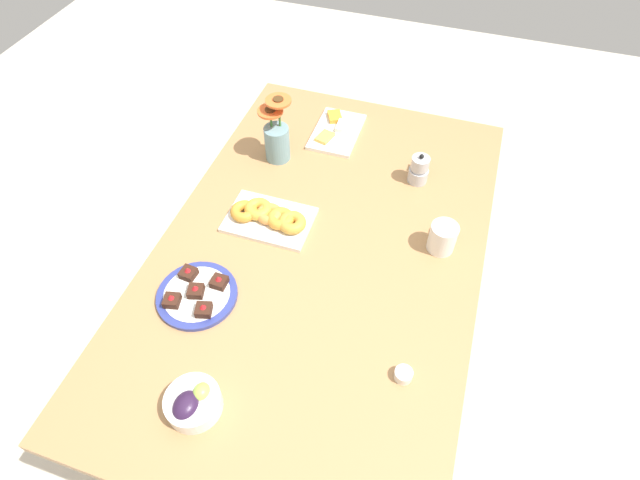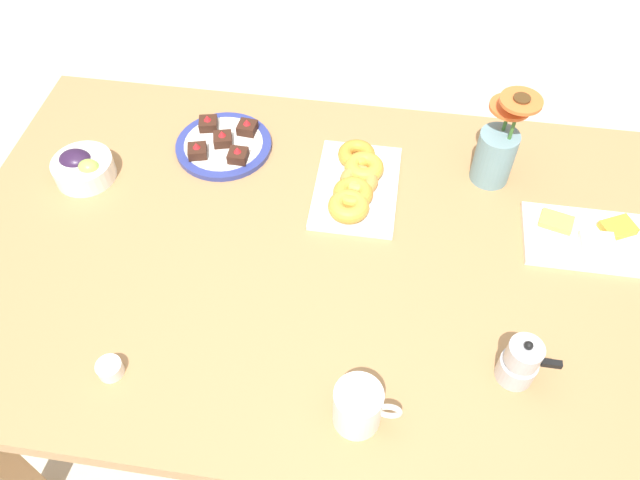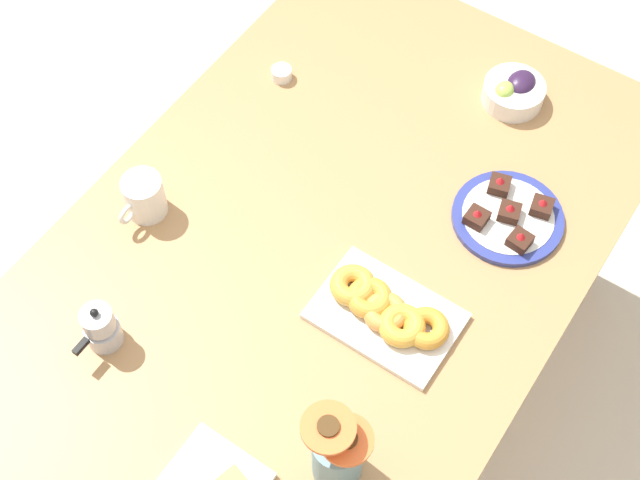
{
  "view_description": "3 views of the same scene",
  "coord_description": "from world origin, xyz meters",
  "px_view_note": "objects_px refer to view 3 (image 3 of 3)",
  "views": [
    {
      "loc": [
        -0.93,
        -0.3,
        1.97
      ],
      "look_at": [
        0.0,
        0.0,
        0.78
      ],
      "focal_mm": 28.0,
      "sensor_mm": 36.0,
      "label": 1
    },
    {
      "loc": [
        0.12,
        -0.81,
        1.81
      ],
      "look_at": [
        0.0,
        0.0,
        0.78
      ],
      "focal_mm": 35.0,
      "sensor_mm": 36.0,
      "label": 2
    },
    {
      "loc": [
        0.79,
        0.53,
        2.31
      ],
      "look_at": [
        0.0,
        0.0,
        0.78
      ],
      "focal_mm": 50.0,
      "sensor_mm": 36.0,
      "label": 3
    }
  ],
  "objects_px": {
    "dining_table": "(320,271)",
    "croissant_platter": "(386,311)",
    "grape_bowl": "(514,91)",
    "jam_cup_honey": "(282,73)",
    "flower_vase": "(337,453)",
    "coffee_mug": "(144,196)",
    "moka_pot": "(101,328)",
    "dessert_plate": "(508,217)"
  },
  "relations": [
    {
      "from": "dining_table",
      "to": "grape_bowl",
      "type": "relative_size",
      "value": 11.39
    },
    {
      "from": "coffee_mug",
      "to": "flower_vase",
      "type": "relative_size",
      "value": 0.49
    },
    {
      "from": "dining_table",
      "to": "jam_cup_honey",
      "type": "xyz_separation_m",
      "value": [
        -0.34,
        -0.34,
        0.1
      ]
    },
    {
      "from": "dining_table",
      "to": "grape_bowl",
      "type": "height_order",
      "value": "grape_bowl"
    },
    {
      "from": "moka_pot",
      "to": "dining_table",
      "type": "bearing_deg",
      "value": 149.91
    },
    {
      "from": "moka_pot",
      "to": "croissant_platter",
      "type": "bearing_deg",
      "value": 129.08
    },
    {
      "from": "grape_bowl",
      "to": "moka_pot",
      "type": "height_order",
      "value": "moka_pot"
    },
    {
      "from": "coffee_mug",
      "to": "dessert_plate",
      "type": "bearing_deg",
      "value": 122.15
    },
    {
      "from": "grape_bowl",
      "to": "croissant_platter",
      "type": "distance_m",
      "value": 0.64
    },
    {
      "from": "jam_cup_honey",
      "to": "grape_bowl",
      "type": "bearing_deg",
      "value": 116.72
    },
    {
      "from": "croissant_platter",
      "to": "jam_cup_honey",
      "type": "xyz_separation_m",
      "value": [
        -0.4,
        -0.53,
        -0.01
      ]
    },
    {
      "from": "coffee_mug",
      "to": "grape_bowl",
      "type": "bearing_deg",
      "value": 144.69
    },
    {
      "from": "coffee_mug",
      "to": "jam_cup_honey",
      "type": "distance_m",
      "value": 0.47
    },
    {
      "from": "grape_bowl",
      "to": "flower_vase",
      "type": "xyz_separation_m",
      "value": [
        0.95,
        0.14,
        0.06
      ]
    },
    {
      "from": "dessert_plate",
      "to": "moka_pot",
      "type": "relative_size",
      "value": 1.98
    },
    {
      "from": "dining_table",
      "to": "dessert_plate",
      "type": "distance_m",
      "value": 0.41
    },
    {
      "from": "dining_table",
      "to": "croissant_platter",
      "type": "xyz_separation_m",
      "value": [
        0.06,
        0.19,
        0.11
      ]
    },
    {
      "from": "grape_bowl",
      "to": "moka_pot",
      "type": "xyz_separation_m",
      "value": [
        0.98,
        -0.37,
        0.02
      ]
    },
    {
      "from": "dining_table",
      "to": "jam_cup_honey",
      "type": "distance_m",
      "value": 0.49
    },
    {
      "from": "coffee_mug",
      "to": "jam_cup_honey",
      "type": "relative_size",
      "value": 2.51
    },
    {
      "from": "dessert_plate",
      "to": "moka_pot",
      "type": "height_order",
      "value": "moka_pot"
    },
    {
      "from": "dining_table",
      "to": "grape_bowl",
      "type": "distance_m",
      "value": 0.61
    },
    {
      "from": "jam_cup_honey",
      "to": "dessert_plate",
      "type": "distance_m",
      "value": 0.63
    },
    {
      "from": "jam_cup_honey",
      "to": "dessert_plate",
      "type": "bearing_deg",
      "value": 84.63
    },
    {
      "from": "grape_bowl",
      "to": "coffee_mug",
      "type": "bearing_deg",
      "value": -35.31
    },
    {
      "from": "croissant_platter",
      "to": "flower_vase",
      "type": "height_order",
      "value": "flower_vase"
    },
    {
      "from": "coffee_mug",
      "to": "flower_vase",
      "type": "height_order",
      "value": "flower_vase"
    },
    {
      "from": "jam_cup_honey",
      "to": "dessert_plate",
      "type": "relative_size",
      "value": 0.2
    },
    {
      "from": "moka_pot",
      "to": "dessert_plate",
      "type": "bearing_deg",
      "value": 142.92
    },
    {
      "from": "dining_table",
      "to": "coffee_mug",
      "type": "relative_size",
      "value": 13.3
    },
    {
      "from": "dining_table",
      "to": "moka_pot",
      "type": "bearing_deg",
      "value": -30.09
    },
    {
      "from": "jam_cup_honey",
      "to": "moka_pot",
      "type": "distance_m",
      "value": 0.75
    },
    {
      "from": "coffee_mug",
      "to": "grape_bowl",
      "type": "distance_m",
      "value": 0.86
    },
    {
      "from": "jam_cup_honey",
      "to": "flower_vase",
      "type": "distance_m",
      "value": 0.94
    },
    {
      "from": "dining_table",
      "to": "croissant_platter",
      "type": "relative_size",
      "value": 5.54
    },
    {
      "from": "grape_bowl",
      "to": "moka_pot",
      "type": "distance_m",
      "value": 1.05
    },
    {
      "from": "jam_cup_honey",
      "to": "dessert_plate",
      "type": "height_order",
      "value": "dessert_plate"
    },
    {
      "from": "coffee_mug",
      "to": "flower_vase",
      "type": "distance_m",
      "value": 0.69
    },
    {
      "from": "croissant_platter",
      "to": "jam_cup_honey",
      "type": "bearing_deg",
      "value": -126.79
    },
    {
      "from": "grape_bowl",
      "to": "jam_cup_honey",
      "type": "bearing_deg",
      "value": -63.28
    },
    {
      "from": "dining_table",
      "to": "flower_vase",
      "type": "height_order",
      "value": "flower_vase"
    },
    {
      "from": "coffee_mug",
      "to": "flower_vase",
      "type": "xyz_separation_m",
      "value": [
        0.24,
        0.64,
        0.03
      ]
    }
  ]
}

